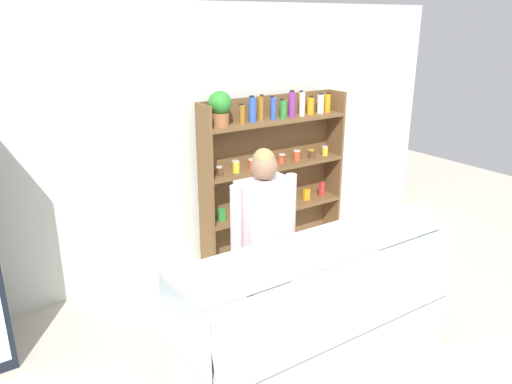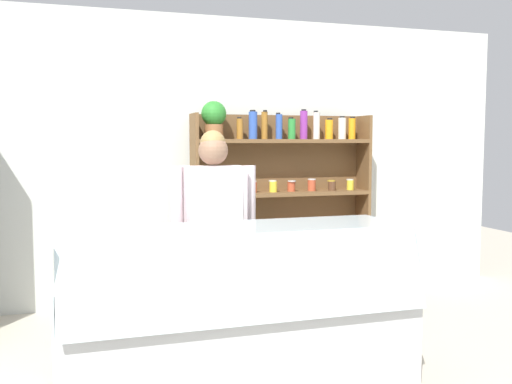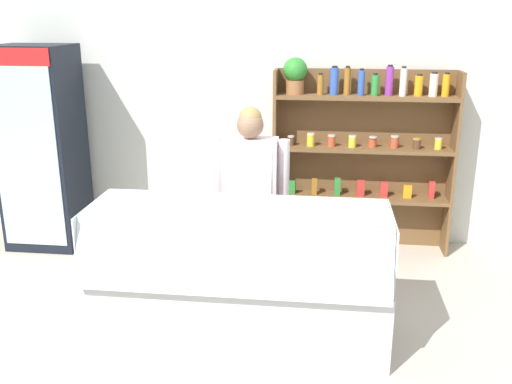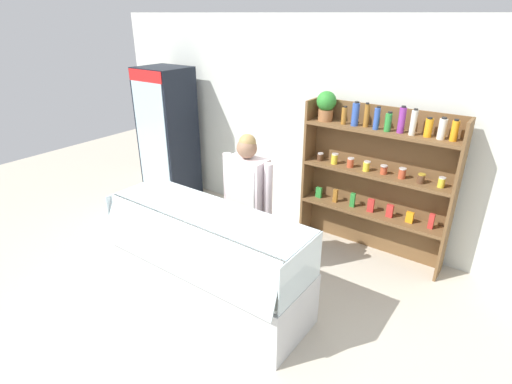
% 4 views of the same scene
% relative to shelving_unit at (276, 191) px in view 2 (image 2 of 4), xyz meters
% --- Properties ---
extents(back_wall, '(6.80, 0.10, 2.70)m').
position_rel_shelving_unit_xyz_m(back_wall, '(-0.87, 0.26, 0.30)').
color(back_wall, silver).
rests_on(back_wall, ground).
extents(shelving_unit, '(1.73, 0.29, 1.89)m').
position_rel_shelving_unit_xyz_m(shelving_unit, '(0.00, 0.00, 0.00)').
color(shelving_unit, brown).
rests_on(shelving_unit, ground).
extents(deli_display_case, '(2.11, 0.78, 1.01)m').
position_rel_shelving_unit_xyz_m(deli_display_case, '(-0.90, -1.86, -0.74)').
color(deli_display_case, silver).
rests_on(deli_display_case, ground).
extents(shop_clerk, '(0.62, 0.25, 1.60)m').
position_rel_shelving_unit_xyz_m(shop_clerk, '(-0.90, -1.21, -0.11)').
color(shop_clerk, '#2D2D38').
rests_on(shop_clerk, ground).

